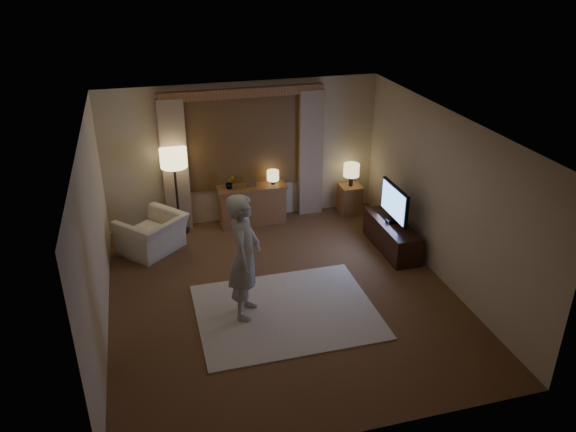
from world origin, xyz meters
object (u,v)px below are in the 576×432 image
object	(u,v)px
sideboard	(252,206)
person	(245,256)
side_table	(350,199)
armchair	(152,234)
tv_stand	(392,236)

from	to	relation	value
sideboard	person	xyz separation A→B (m)	(-0.69, -2.82, 0.58)
sideboard	side_table	distance (m)	1.92
sideboard	person	distance (m)	2.96
armchair	person	bearing A→B (deg)	75.86
sideboard	tv_stand	bearing A→B (deg)	-38.07
side_table	tv_stand	distance (m)	1.58
side_table	person	bearing A→B (deg)	-133.26
sideboard	tv_stand	distance (m)	2.63
side_table	tv_stand	xyz separation A→B (m)	(0.15, -1.57, -0.03)
side_table	tv_stand	bearing A→B (deg)	-84.37
sideboard	tv_stand	size ratio (longest dim) A/B	0.86
tv_stand	person	bearing A→B (deg)	-156.55
tv_stand	sideboard	bearing A→B (deg)	141.93
tv_stand	person	distance (m)	3.08
sideboard	armchair	world-z (taller)	sideboard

